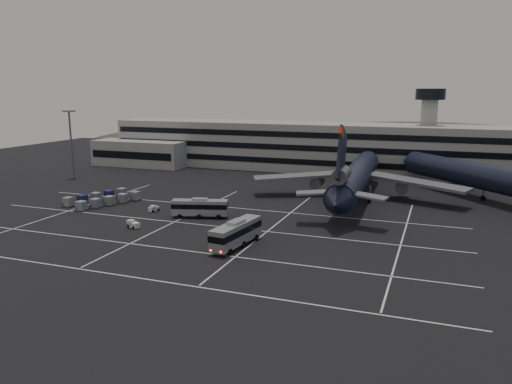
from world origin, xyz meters
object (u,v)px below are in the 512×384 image
Objects in this scene: trijet_main at (356,177)px; uld_cluster at (103,199)px; bus_near at (236,232)px; bus_far at (200,207)px; tug_a at (153,209)px.

uld_cluster is at bearing -158.94° from trijet_main.
bus_far is (-13.28, 14.01, -0.23)m from bus_near.
bus_near is 41.85m from uld_cluster.
tug_a is 0.14× the size of uld_cluster.
bus_near is (-11.81, -38.95, -2.98)m from trijet_main.
bus_far is 4.75× the size of tug_a.
uld_cluster is (-13.92, 2.36, 0.39)m from tug_a.
tug_a is (-10.85, 1.01, -1.46)m from bus_far.
bus_far is at bearing -7.75° from uld_cluster.
tug_a is at bearing 155.63° from bus_near.
bus_far reaches higher than uld_cluster.
bus_far is 10.99m from tug_a.
bus_near is at bearing -24.55° from uld_cluster.
bus_far is at bearing -137.50° from trijet_main.
bus_near is 28.47m from tug_a.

